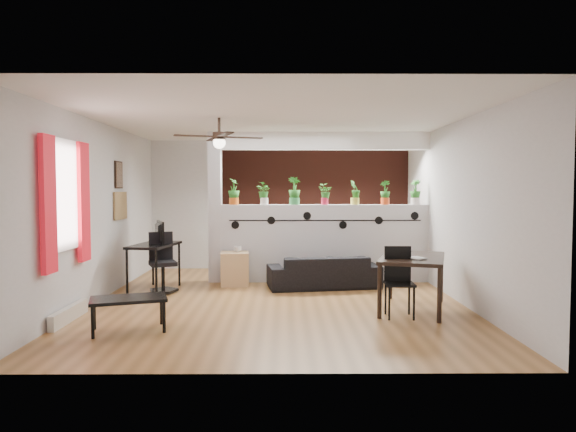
{
  "coord_description": "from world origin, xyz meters",
  "views": [
    {
      "loc": [
        0.1,
        -7.42,
        1.62
      ],
      "look_at": [
        0.15,
        0.6,
        1.2
      ],
      "focal_mm": 32.0,
      "sensor_mm": 36.0,
      "label": 1
    }
  ],
  "objects_px": {
    "potted_plant_1": "(264,193)",
    "cup": "(238,249)",
    "potted_plant_0": "(234,191)",
    "office_chair": "(162,266)",
    "potted_plant_2": "(294,190)",
    "potted_plant_5": "(385,192)",
    "sofa": "(324,272)",
    "folding_chair": "(399,275)",
    "potted_plant_3": "(325,193)",
    "ceiling_fan": "(219,139)",
    "computer_desk": "(154,248)",
    "potted_plant_4": "(355,192)",
    "potted_plant_6": "(415,191)",
    "dining_table": "(413,262)",
    "coffee_table": "(129,301)",
    "cube_shelf": "(235,269)"
  },
  "relations": [
    {
      "from": "potted_plant_1",
      "to": "cup",
      "type": "relative_size",
      "value": 3.03
    },
    {
      "from": "potted_plant_0",
      "to": "office_chair",
      "type": "relative_size",
      "value": 0.49
    },
    {
      "from": "potted_plant_0",
      "to": "potted_plant_2",
      "type": "relative_size",
      "value": 0.94
    },
    {
      "from": "potted_plant_5",
      "to": "sofa",
      "type": "distance_m",
      "value": 1.8
    },
    {
      "from": "folding_chair",
      "to": "potted_plant_1",
      "type": "bearing_deg",
      "value": 126.53
    },
    {
      "from": "potted_plant_0",
      "to": "potted_plant_3",
      "type": "bearing_deg",
      "value": 0.0
    },
    {
      "from": "ceiling_fan",
      "to": "computer_desk",
      "type": "distance_m",
      "value": 2.24
    },
    {
      "from": "computer_desk",
      "to": "office_chair",
      "type": "height_order",
      "value": "office_chair"
    },
    {
      "from": "potted_plant_4",
      "to": "sofa",
      "type": "relative_size",
      "value": 0.25
    },
    {
      "from": "potted_plant_6",
      "to": "folding_chair",
      "type": "relative_size",
      "value": 0.49
    },
    {
      "from": "potted_plant_6",
      "to": "dining_table",
      "type": "relative_size",
      "value": 0.29
    },
    {
      "from": "office_chair",
      "to": "folding_chair",
      "type": "bearing_deg",
      "value": -24.39
    },
    {
      "from": "sofa",
      "to": "dining_table",
      "type": "bearing_deg",
      "value": 115.9
    },
    {
      "from": "potted_plant_1",
      "to": "coffee_table",
      "type": "xyz_separation_m",
      "value": [
        -1.42,
        -3.13,
        -1.21
      ]
    },
    {
      "from": "ceiling_fan",
      "to": "cup",
      "type": "bearing_deg",
      "value": 85.44
    },
    {
      "from": "potted_plant_4",
      "to": "cube_shelf",
      "type": "distance_m",
      "value": 2.46
    },
    {
      "from": "dining_table",
      "to": "potted_plant_2",
      "type": "bearing_deg",
      "value": 126.34
    },
    {
      "from": "folding_chair",
      "to": "potted_plant_4",
      "type": "bearing_deg",
      "value": 95.34
    },
    {
      "from": "folding_chair",
      "to": "potted_plant_2",
      "type": "bearing_deg",
      "value": 117.7
    },
    {
      "from": "cube_shelf",
      "to": "dining_table",
      "type": "relative_size",
      "value": 0.38
    },
    {
      "from": "potted_plant_0",
      "to": "potted_plant_4",
      "type": "xyz_separation_m",
      "value": [
        2.11,
        -0.0,
        -0.02
      ]
    },
    {
      "from": "potted_plant_3",
      "to": "cup",
      "type": "distance_m",
      "value": 1.79
    },
    {
      "from": "potted_plant_0",
      "to": "potted_plant_1",
      "type": "bearing_deg",
      "value": -0.0
    },
    {
      "from": "potted_plant_2",
      "to": "coffee_table",
      "type": "distance_m",
      "value": 3.9
    },
    {
      "from": "cube_shelf",
      "to": "office_chair",
      "type": "relative_size",
      "value": 0.61
    },
    {
      "from": "potted_plant_6",
      "to": "dining_table",
      "type": "xyz_separation_m",
      "value": [
        -0.56,
        -2.1,
        -0.94
      ]
    },
    {
      "from": "potted_plant_0",
      "to": "cup",
      "type": "xyz_separation_m",
      "value": [
        0.09,
        -0.38,
        -0.97
      ]
    },
    {
      "from": "cup",
      "to": "office_chair",
      "type": "distance_m",
      "value": 1.27
    },
    {
      "from": "office_chair",
      "to": "coffee_table",
      "type": "relative_size",
      "value": 0.99
    },
    {
      "from": "potted_plant_0",
      "to": "potted_plant_1",
      "type": "distance_m",
      "value": 0.53
    },
    {
      "from": "dining_table",
      "to": "potted_plant_5",
      "type": "bearing_deg",
      "value": 89.1
    },
    {
      "from": "sofa",
      "to": "office_chair",
      "type": "bearing_deg",
      "value": -0.37
    },
    {
      "from": "potted_plant_0",
      "to": "potted_plant_6",
      "type": "distance_m",
      "value": 3.16
    },
    {
      "from": "potted_plant_4",
      "to": "potted_plant_5",
      "type": "distance_m",
      "value": 0.53
    },
    {
      "from": "sofa",
      "to": "folding_chair",
      "type": "relative_size",
      "value": 1.95
    },
    {
      "from": "potted_plant_6",
      "to": "sofa",
      "type": "relative_size",
      "value": 0.25
    },
    {
      "from": "potted_plant_3",
      "to": "computer_desk",
      "type": "height_order",
      "value": "potted_plant_3"
    },
    {
      "from": "potted_plant_4",
      "to": "potted_plant_6",
      "type": "height_order",
      "value": "potted_plant_6"
    },
    {
      "from": "cup",
      "to": "coffee_table",
      "type": "xyz_separation_m",
      "value": [
        -0.99,
        -2.76,
        -0.27
      ]
    },
    {
      "from": "cup",
      "to": "potted_plant_4",
      "type": "bearing_deg",
      "value": 10.59
    },
    {
      "from": "potted_plant_0",
      "to": "dining_table",
      "type": "bearing_deg",
      "value": -38.96
    },
    {
      "from": "cube_shelf",
      "to": "computer_desk",
      "type": "distance_m",
      "value": 1.37
    },
    {
      "from": "potted_plant_0",
      "to": "potted_plant_2",
      "type": "distance_m",
      "value": 1.05
    },
    {
      "from": "potted_plant_6",
      "to": "potted_plant_1",
      "type": "bearing_deg",
      "value": -180.0
    },
    {
      "from": "potted_plant_4",
      "to": "sofa",
      "type": "bearing_deg",
      "value": -137.14
    },
    {
      "from": "sofa",
      "to": "folding_chair",
      "type": "bearing_deg",
      "value": 104.46
    },
    {
      "from": "potted_plant_1",
      "to": "cube_shelf",
      "type": "distance_m",
      "value": 1.42
    },
    {
      "from": "office_chair",
      "to": "coffee_table",
      "type": "bearing_deg",
      "value": -86.3
    },
    {
      "from": "cup",
      "to": "office_chair",
      "type": "height_order",
      "value": "office_chair"
    },
    {
      "from": "potted_plant_2",
      "to": "cube_shelf",
      "type": "relative_size",
      "value": 0.85
    }
  ]
}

